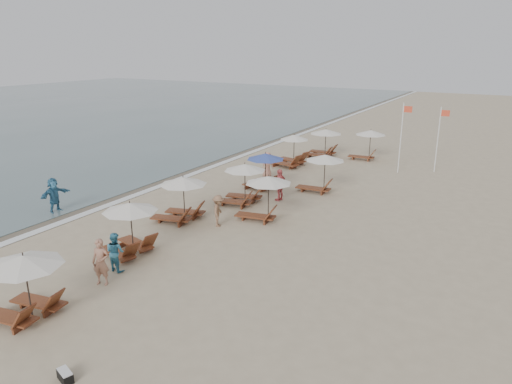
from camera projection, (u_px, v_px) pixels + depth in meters
The scene contains 22 objects.
ground at pixel (246, 293), 16.33m from camera, with size 160.00×160.00×0.00m, color tan.
wet_sand_band at pixel (159, 178), 30.55m from camera, with size 3.20×140.00×0.01m, color #6B5E4C.
foam_line at pixel (175, 180), 29.93m from camera, with size 0.50×140.00×0.02m, color white.
lounger_station_0 at pixel (23, 284), 14.50m from camera, with size 2.58×2.33×2.18m.
lounger_station_1 at pixel (128, 228), 19.05m from camera, with size 2.52×2.21×2.24m.
lounger_station_2 at pixel (180, 199), 22.79m from camera, with size 2.62×2.30×2.21m.
lounger_station_3 at pixel (241, 184), 25.22m from camera, with size 2.59×2.28×2.23m.
lounger_station_4 at pixel (263, 169), 27.98m from camera, with size 2.45×2.22×2.15m.
lounger_station_5 at pixel (290, 153), 33.33m from camera, with size 2.66×2.47×2.25m.
lounger_station_6 at pixel (323, 143), 35.99m from camera, with size 2.70×2.40×2.15m.
inland_station_0 at pixel (263, 193), 22.69m from camera, with size 2.71×2.24×2.22m.
inland_station_1 at pixel (320, 169), 27.15m from camera, with size 2.71×2.24×2.22m.
inland_station_2 at pixel (367, 141), 34.95m from camera, with size 2.65×2.24×2.22m.
beachgoer_near at pixel (101, 262), 16.71m from camera, with size 0.62×0.41×1.71m, color #A47059.
beachgoer_mid_a at pixel (115, 252), 17.77m from camera, with size 0.74×0.57×1.52m, color teal.
beachgoer_mid_b at pixel (218, 211), 22.18m from camera, with size 0.98×0.56×1.52m, color #866044.
beachgoer_far_a at pixel (280, 185), 25.84m from camera, with size 1.04×0.43×1.77m, color #C85052.
beachgoer_far_b at pixel (267, 165), 30.47m from camera, with size 0.81×0.53×1.65m, color tan.
waterline_walker at pixel (54, 195), 24.03m from camera, with size 1.67×0.53×1.80m, color #2E688C.
duffel_bag at pixel (65, 376), 12.02m from camera, with size 0.57×0.41×0.29m.
flag_pole_near at pixel (402, 135), 31.08m from camera, with size 0.60×0.08×4.63m.
flag_pole_far at pixel (439, 136), 31.25m from camera, with size 0.60×0.08×4.36m.
Camera 1 is at (7.54, -12.47, 8.14)m, focal length 33.32 mm.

